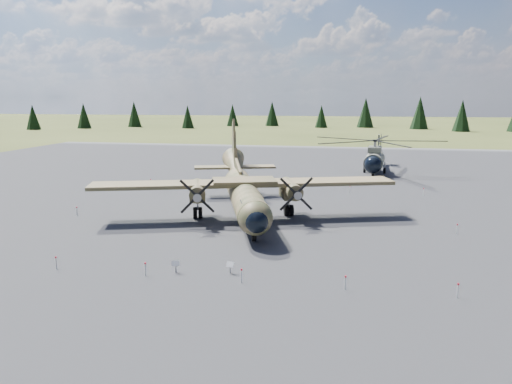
# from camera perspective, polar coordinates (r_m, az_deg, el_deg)

# --- Properties ---
(ground) EXTENTS (500.00, 500.00, 0.00)m
(ground) POSITION_cam_1_polar(r_m,az_deg,el_deg) (42.78, -0.31, -3.72)
(ground) COLOR brown
(ground) RESTS_ON ground
(apron) EXTENTS (120.00, 120.00, 0.04)m
(apron) POSITION_cam_1_polar(r_m,az_deg,el_deg) (52.37, 1.83, -1.02)
(apron) COLOR slate
(apron) RESTS_ON ground
(transport_plane) EXTENTS (26.47, 23.59, 8.87)m
(transport_plane) POSITION_cam_1_polar(r_m,az_deg,el_deg) (45.41, -1.48, 0.42)
(transport_plane) COLOR #374023
(transport_plane) RESTS_ON ground
(helicopter_near) EXTENTS (21.05, 23.64, 4.93)m
(helicopter_near) POSITION_cam_1_polar(r_m,az_deg,el_deg) (71.94, 13.45, 4.74)
(helicopter_near) COLOR gray
(helicopter_near) RESTS_ON ground
(info_placard_left) EXTENTS (0.52, 0.30, 0.77)m
(info_placard_left) POSITION_cam_1_polar(r_m,az_deg,el_deg) (31.60, -9.18, -8.20)
(info_placard_left) COLOR gray
(info_placard_left) RESTS_ON ground
(info_placard_right) EXTENTS (0.53, 0.35, 0.77)m
(info_placard_right) POSITION_cam_1_polar(r_m,az_deg,el_deg) (31.08, -2.96, -8.40)
(info_placard_right) COLOR gray
(info_placard_right) RESTS_ON ground
(barrier_fence) EXTENTS (33.12, 29.62, 0.85)m
(barrier_fence) POSITION_cam_1_polar(r_m,az_deg,el_deg) (42.67, -0.94, -3.06)
(barrier_fence) COLOR white
(barrier_fence) RESTS_ON ground
(treeline) EXTENTS (291.81, 302.04, 11.00)m
(treeline) POSITION_cam_1_polar(r_m,az_deg,el_deg) (44.33, 9.64, 3.07)
(treeline) COLOR black
(treeline) RESTS_ON ground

